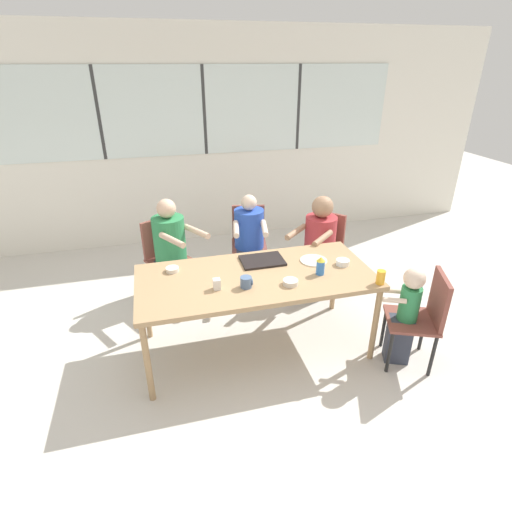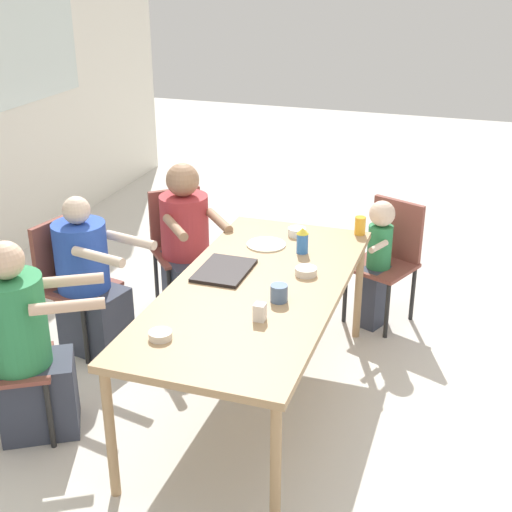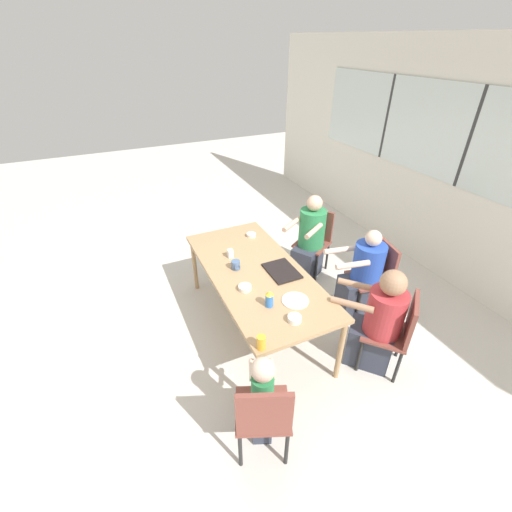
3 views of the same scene
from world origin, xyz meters
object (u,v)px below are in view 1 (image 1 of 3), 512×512
person_woman_green_shirt (249,245)px  bowl_fruit (291,282)px  chair_for_woman_green_shirt (249,236)px  coffee_mug (246,282)px  sippy_cup (321,265)px  chair_for_man_teal_shirt (164,251)px  person_man_teal_shirt (173,256)px  person_toddler (405,316)px  bowl_white_shallow (172,269)px  bowl_cereal (343,262)px  milk_carton_small (217,284)px  person_man_blue_shirt (318,250)px  chair_for_man_blue_shirt (324,244)px  juice_glass (381,277)px  chair_for_toddler (425,313)px

person_woman_green_shirt → bowl_fruit: bearing=100.8°
chair_for_woman_green_shirt → coffee_mug: size_ratio=8.79×
chair_for_woman_green_shirt → sippy_cup: bearing=110.9°
chair_for_man_teal_shirt → person_man_teal_shirt: 0.17m
chair_for_woman_green_shirt → person_toddler: 2.06m
coffee_mug → bowl_white_shallow: bearing=142.8°
sippy_cup → bowl_white_shallow: bearing=163.0°
person_woman_green_shirt → sippy_cup: person_woman_green_shirt is taller
person_toddler → bowl_white_shallow: size_ratio=8.13×
chair_for_woman_green_shirt → bowl_cereal: chair_for_woman_green_shirt is taller
bowl_white_shallow → milk_carton_small: bearing=-50.6°
person_man_blue_shirt → sippy_cup: bearing=115.5°
person_man_blue_shirt → coffee_mug: size_ratio=11.34×
chair_for_man_blue_shirt → milk_carton_small: 1.79m
chair_for_woman_green_shirt → sippy_cup: sippy_cup is taller
chair_for_man_teal_shirt → coffee_mug: 1.52m
chair_for_man_teal_shirt → sippy_cup: (1.24, -1.32, 0.33)m
bowl_fruit → juice_glass: bearing=-13.5°
chair_for_man_teal_shirt → bowl_white_shallow: bearing=61.9°
chair_for_toddler → sippy_cup: (-0.77, 0.42, 0.33)m
chair_for_toddler → person_woman_green_shirt: size_ratio=0.81×
chair_for_woman_green_shirt → bowl_cereal: 1.50m
person_man_teal_shirt → bowl_white_shallow: size_ratio=10.08×
chair_for_toddler → person_woman_green_shirt: (-1.05, 1.75, -0.04)m
chair_for_man_teal_shirt → person_woman_green_shirt: size_ratio=0.81×
sippy_cup → coffee_mug: bearing=-175.5°
chair_for_man_teal_shirt → bowl_cereal: size_ratio=7.37×
chair_for_toddler → sippy_cup: 0.93m
person_man_blue_shirt → coffee_mug: 1.47m
bowl_white_shallow → chair_for_man_blue_shirt: bearing=21.7°
person_man_teal_shirt → bowl_cereal: size_ratio=9.71×
sippy_cup → chair_for_woman_green_shirt: bearing=99.6°
bowl_cereal → milk_carton_small: bearing=-173.7°
chair_for_woman_green_shirt → person_woman_green_shirt: 0.18m
chair_for_man_blue_shirt → bowl_cereal: bearing=122.9°
chair_for_toddler → milk_carton_small: 1.72m
person_man_teal_shirt → bowl_white_shallow: person_man_teal_shirt is taller
chair_for_man_blue_shirt → person_woman_green_shirt: (-0.81, 0.27, -0.04)m
person_toddler → sippy_cup: (-0.63, 0.37, 0.38)m
coffee_mug → bowl_fruit: bearing=-8.3°
person_toddler → sippy_cup: bearing=82.4°
person_toddler → bowl_white_shallow: (-1.83, 0.73, 0.31)m
chair_for_man_blue_shirt → coffee_mug: bearing=91.6°
coffee_mug → bowl_cereal: (0.91, 0.16, -0.02)m
person_man_teal_shirt → milk_carton_small: 1.26m
chair_for_woman_green_shirt → bowl_fruit: bearing=99.6°
chair_for_man_teal_shirt → juice_glass: juice_glass is taller
person_man_blue_shirt → sippy_cup: (-0.39, -0.94, 0.34)m
chair_for_toddler → sippy_cup: bearing=83.7°
chair_for_man_blue_shirt → chair_for_man_teal_shirt: (-1.76, 0.27, 0.00)m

